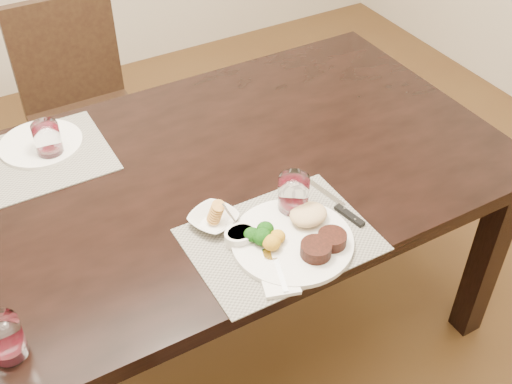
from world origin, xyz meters
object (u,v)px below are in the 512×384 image
dinner_plate (298,237)px  chair_far (81,101)px  steak_knife (344,210)px  cracker_bowl (213,219)px  wine_glass_near (293,197)px  far_plate (41,143)px

dinner_plate → chair_far: bearing=83.7°
chair_far → steak_knife: (0.36, -1.27, 0.26)m
steak_knife → cracker_bowl: size_ratio=1.46×
dinner_plate → wine_glass_near: (0.05, 0.10, 0.03)m
chair_far → cracker_bowl: (0.03, -1.14, 0.27)m
chair_far → dinner_plate: size_ratio=2.91×
dinner_plate → cracker_bowl: (-0.16, 0.16, -0.00)m
chair_far → wine_glass_near: (0.24, -1.20, 0.30)m
steak_knife → wine_glass_near: 0.14m
steak_knife → dinner_plate: bearing=-178.0°
chair_far → steak_knife: bearing=-74.3°
dinner_plate → cracker_bowl: bearing=118.8°
cracker_bowl → far_plate: bearing=117.8°
chair_far → cracker_bowl: 1.17m
far_plate → chair_far: bearing=65.5°
wine_glass_near → dinner_plate: bearing=-115.8°
chair_far → wine_glass_near: size_ratio=7.99×
cracker_bowl → chair_far: bearing=91.7°
chair_far → wine_glass_near: bearing=-78.7°
dinner_plate → far_plate: 0.86m
far_plate → steak_knife: bearing=-48.1°
steak_knife → wine_glass_near: bearing=139.3°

